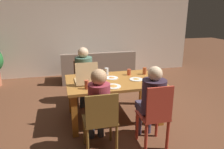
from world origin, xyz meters
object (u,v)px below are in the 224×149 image
object	(u,v)px
person_1	(98,102)
plate_0	(136,79)
drinking_glass_1	(106,72)
person_0	(84,71)
couch	(98,70)
chair_1	(101,119)
drinking_glass_0	(145,71)
drinking_glass_2	(129,72)
person_2	(152,99)
plate_2	(113,86)
drinking_glass_3	(87,85)
dining_table	(113,86)
chair_0	(84,79)
pizza_box_0	(86,79)
plate_1	(112,78)
chair_2	(155,116)

from	to	relation	value
person_1	plate_0	xyz separation A→B (m)	(0.81, 0.71, 0.05)
drinking_glass_1	person_0	bearing A→B (deg)	124.69
drinking_glass_1	couch	bearing A→B (deg)	84.60
chair_1	drinking_glass_0	bearing A→B (deg)	46.71
drinking_glass_1	drinking_glass_2	size ratio (longest dim) A/B	1.26
couch	person_2	bearing A→B (deg)	-86.23
plate_2	drinking_glass_3	xyz separation A→B (m)	(-0.42, 0.00, 0.06)
dining_table	plate_2	size ratio (longest dim) A/B	6.37
plate_2	chair_0	bearing A→B (deg)	104.26
pizza_box_0	plate_2	size ratio (longest dim) A/B	1.76
person_0	person_1	xyz separation A→B (m)	(-0.00, -1.60, -0.01)
plate_2	dining_table	bearing A→B (deg)	74.20
plate_1	drinking_glass_0	world-z (taller)	drinking_glass_0
plate_0	plate_2	distance (m)	0.55
plate_0	person_0	bearing A→B (deg)	132.34
plate_1	drinking_glass_1	xyz separation A→B (m)	(-0.05, 0.19, 0.06)
chair_2	drinking_glass_0	bearing A→B (deg)	74.92
couch	drinking_glass_0	bearing A→B (deg)	-75.74
chair_2	couch	bearing A→B (deg)	93.61
person_0	pizza_box_0	bearing A→B (deg)	-94.61
chair_0	plate_1	distance (m)	0.96
plate_1	drinking_glass_1	size ratio (longest dim) A/B	1.62
drinking_glass_0	drinking_glass_2	distance (m)	0.30
dining_table	chair_0	distance (m)	1.04
person_0	pizza_box_0	xyz separation A→B (m)	(-0.07, -0.81, 0.08)
chair_2	drinking_glass_1	xyz separation A→B (m)	(-0.40, 1.30, 0.30)
plate_0	drinking_glass_1	world-z (taller)	drinking_glass_1
person_2	drinking_glass_3	bearing A→B (deg)	147.50
person_0	person_1	size ratio (longest dim) A/B	1.00
person_1	plate_2	size ratio (longest dim) A/B	4.65
chair_2	person_2	xyz separation A→B (m)	(0.00, 0.14, 0.20)
plate_2	drinking_glass_2	world-z (taller)	drinking_glass_2
chair_0	chair_2	size ratio (longest dim) A/B	0.91
person_2	plate_1	bearing A→B (deg)	109.57
chair_2	drinking_glass_1	size ratio (longest dim) A/B	6.72
drinking_glass_3	plate_2	bearing A→B (deg)	-0.64
chair_1	person_2	distance (m)	0.78
chair_2	plate_1	world-z (taller)	chair_2
dining_table	couch	bearing A→B (deg)	86.72
chair_0	drinking_glass_1	bearing A→B (deg)	-60.96
chair_0	couch	size ratio (longest dim) A/B	0.44
person_0	drinking_glass_1	xyz separation A→B (m)	(0.36, -0.52, 0.10)
person_1	pizza_box_0	xyz separation A→B (m)	(-0.07, 0.79, 0.09)
chair_0	person_2	distance (m)	1.97
chair_1	person_2	size ratio (longest dim) A/B	0.76
chair_0	couch	bearing A→B (deg)	67.99
person_1	drinking_glass_1	bearing A→B (deg)	71.76
person_1	drinking_glass_2	size ratio (longest dim) A/B	10.39
chair_1	drinking_glass_3	distance (m)	0.69
dining_table	pizza_box_0	xyz separation A→B (m)	(-0.48, 0.00, 0.16)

